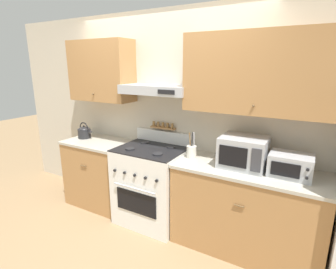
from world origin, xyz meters
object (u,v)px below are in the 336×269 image
(stove_range, at_px, (151,185))
(microwave, at_px, (243,152))
(tea_kettle, at_px, (84,132))
(utensil_crock, at_px, (192,151))
(toaster_oven, at_px, (290,165))

(stove_range, bearing_deg, microwave, 3.41)
(tea_kettle, distance_m, microwave, 2.22)
(microwave, bearing_deg, utensil_crock, -178.18)
(toaster_oven, bearing_deg, stove_range, -178.32)
(tea_kettle, xyz_separation_m, toaster_oven, (2.65, -0.00, 0.02))
(microwave, xyz_separation_m, toaster_oven, (0.44, -0.02, -0.05))
(tea_kettle, relative_size, utensil_crock, 0.79)
(stove_range, bearing_deg, tea_kettle, 177.71)
(utensil_crock, height_order, toaster_oven, utensil_crock)
(tea_kettle, bearing_deg, microwave, 0.46)
(tea_kettle, relative_size, microwave, 0.51)
(utensil_crock, bearing_deg, toaster_oven, -0.10)
(tea_kettle, bearing_deg, utensil_crock, 0.00)
(toaster_oven, bearing_deg, utensil_crock, 179.90)
(tea_kettle, bearing_deg, stove_range, -2.29)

